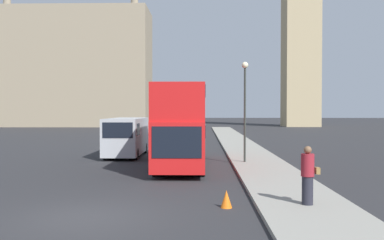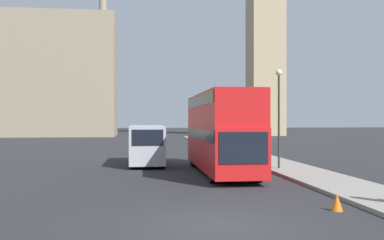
{
  "view_description": "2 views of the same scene",
  "coord_description": "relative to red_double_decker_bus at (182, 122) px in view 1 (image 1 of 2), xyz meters",
  "views": [
    {
      "loc": [
        3.32,
        -11.99,
        3.06
      ],
      "look_at": [
        2.74,
        13.06,
        2.45
      ],
      "focal_mm": 40.0,
      "sensor_mm": 36.0,
      "label": 1
    },
    {
      "loc": [
        -2.03,
        -11.46,
        2.84
      ],
      "look_at": [
        1.83,
        20.46,
        2.87
      ],
      "focal_mm": 40.0,
      "sensor_mm": 36.0,
      "label": 2
    }
  ],
  "objects": [
    {
      "name": "street_lamp",
      "position": [
        3.45,
        0.67,
        1.45
      ],
      "size": [
        0.36,
        0.36,
        5.56
      ],
      "color": "#2D332D",
      "rests_on": "sidewalk_strip"
    },
    {
      "name": "pedestrian",
      "position": [
        4.31,
        -10.02,
        -1.32
      ],
      "size": [
        0.56,
        0.4,
        1.8
      ],
      "color": "#23232D",
      "rests_on": "sidewalk_strip"
    },
    {
      "name": "white_van",
      "position": [
        -3.88,
        4.7,
        -1.03
      ],
      "size": [
        2.14,
        6.03,
        2.5
      ],
      "color": "#B2B7BC",
      "rests_on": "ground_plane"
    },
    {
      "name": "red_double_decker_bus",
      "position": [
        0.0,
        0.0,
        0.0
      ],
      "size": [
        2.44,
        10.24,
        4.25
      ],
      "color": "red",
      "rests_on": "ground_plane"
    },
    {
      "name": "sidewalk_strip",
      "position": [
        4.26,
        -11.13,
        -2.29
      ],
      "size": [
        3.03,
        120.0,
        0.15
      ],
      "color": "gray",
      "rests_on": "ground_plane"
    },
    {
      "name": "traffic_cone",
      "position": [
        1.83,
        -9.86,
        -2.09
      ],
      "size": [
        0.36,
        0.36,
        0.55
      ],
      "color": "orange",
      "rests_on": "ground_plane"
    },
    {
      "name": "building_block_distant",
      "position": [
        -21.83,
        55.68,
        8.38
      ],
      "size": [
        26.33,
        10.47,
        26.16
      ],
      "color": "gray",
      "rests_on": "ground_plane"
    },
    {
      "name": "ground_plane",
      "position": [
        -2.26,
        -11.13,
        -2.37
      ],
      "size": [
        300.0,
        300.0,
        0.0
      ],
      "primitive_type": "plane",
      "color": "#28282B"
    }
  ]
}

